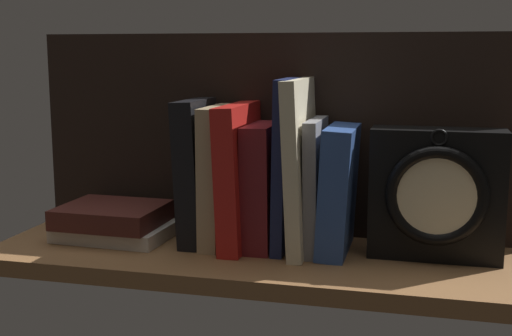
{
  "coord_description": "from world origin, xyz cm",
  "views": [
    {
      "loc": [
        23.72,
        -93.82,
        29.6
      ],
      "look_at": [
        -1.11,
        3.44,
        12.13
      ],
      "focal_mm": 47.32,
      "sensor_mm": 36.0,
      "label": 1
    }
  ],
  "objects_px": {
    "book_navy_bierce": "(286,165)",
    "book_cream_twain": "(301,166)",
    "book_black_skeptic": "(197,172)",
    "framed_clock": "(436,194)",
    "book_gray_chess": "(316,186)",
    "book_blue_modern": "(338,190)",
    "book_red_requiem": "(240,175)",
    "book_stack_side": "(114,222)",
    "book_maroon_dawkins": "(265,186)",
    "book_tan_shortstories": "(218,176)"
  },
  "relations": [
    {
      "from": "book_navy_bierce",
      "to": "framed_clock",
      "type": "bearing_deg",
      "value": 0.26
    },
    {
      "from": "book_red_requiem",
      "to": "book_gray_chess",
      "type": "relative_size",
      "value": 1.1
    },
    {
      "from": "book_black_skeptic",
      "to": "book_navy_bierce",
      "type": "relative_size",
      "value": 0.87
    },
    {
      "from": "book_navy_bierce",
      "to": "book_blue_modern",
      "type": "bearing_deg",
      "value": 0.0
    },
    {
      "from": "book_cream_twain",
      "to": "book_stack_side",
      "type": "height_order",
      "value": "book_cream_twain"
    },
    {
      "from": "book_tan_shortstories",
      "to": "book_stack_side",
      "type": "xyz_separation_m",
      "value": [
        -0.17,
        -0.01,
        -0.08
      ]
    },
    {
      "from": "book_red_requiem",
      "to": "book_cream_twain",
      "type": "height_order",
      "value": "book_cream_twain"
    },
    {
      "from": "book_maroon_dawkins",
      "to": "book_cream_twain",
      "type": "height_order",
      "value": "book_cream_twain"
    },
    {
      "from": "book_red_requiem",
      "to": "book_maroon_dawkins",
      "type": "bearing_deg",
      "value": 0.0
    },
    {
      "from": "book_gray_chess",
      "to": "book_blue_modern",
      "type": "distance_m",
      "value": 0.03
    },
    {
      "from": "book_black_skeptic",
      "to": "framed_clock",
      "type": "bearing_deg",
      "value": 0.16
    },
    {
      "from": "book_tan_shortstories",
      "to": "book_cream_twain",
      "type": "distance_m",
      "value": 0.13
    },
    {
      "from": "book_tan_shortstories",
      "to": "book_red_requiem",
      "type": "height_order",
      "value": "book_red_requiem"
    },
    {
      "from": "book_tan_shortstories",
      "to": "book_red_requiem",
      "type": "bearing_deg",
      "value": 0.0
    },
    {
      "from": "book_navy_bierce",
      "to": "book_gray_chess",
      "type": "relative_size",
      "value": 1.3
    },
    {
      "from": "book_blue_modern",
      "to": "book_stack_side",
      "type": "height_order",
      "value": "book_blue_modern"
    },
    {
      "from": "book_stack_side",
      "to": "book_red_requiem",
      "type": "bearing_deg",
      "value": 3.88
    },
    {
      "from": "book_black_skeptic",
      "to": "book_blue_modern",
      "type": "height_order",
      "value": "book_black_skeptic"
    },
    {
      "from": "book_navy_bierce",
      "to": "book_red_requiem",
      "type": "bearing_deg",
      "value": 180.0
    },
    {
      "from": "book_gray_chess",
      "to": "book_navy_bierce",
      "type": "bearing_deg",
      "value": 180.0
    },
    {
      "from": "book_tan_shortstories",
      "to": "book_gray_chess",
      "type": "height_order",
      "value": "book_tan_shortstories"
    },
    {
      "from": "book_gray_chess",
      "to": "book_blue_modern",
      "type": "bearing_deg",
      "value": 0.0
    },
    {
      "from": "book_black_skeptic",
      "to": "book_stack_side",
      "type": "xyz_separation_m",
      "value": [
        -0.14,
        -0.01,
        -0.08
      ]
    },
    {
      "from": "book_tan_shortstories",
      "to": "book_stack_side",
      "type": "distance_m",
      "value": 0.19
    },
    {
      "from": "book_black_skeptic",
      "to": "book_gray_chess",
      "type": "distance_m",
      "value": 0.19
    },
    {
      "from": "book_blue_modern",
      "to": "book_stack_side",
      "type": "xyz_separation_m",
      "value": [
        -0.36,
        -0.01,
        -0.07
      ]
    },
    {
      "from": "book_stack_side",
      "to": "book_blue_modern",
      "type": "bearing_deg",
      "value": 2.23
    },
    {
      "from": "book_red_requiem",
      "to": "book_navy_bierce",
      "type": "height_order",
      "value": "book_navy_bierce"
    },
    {
      "from": "book_black_skeptic",
      "to": "book_maroon_dawkins",
      "type": "xyz_separation_m",
      "value": [
        0.11,
        0.0,
        -0.02
      ]
    },
    {
      "from": "book_navy_bierce",
      "to": "framed_clock",
      "type": "height_order",
      "value": "book_navy_bierce"
    },
    {
      "from": "book_black_skeptic",
      "to": "book_gray_chess",
      "type": "relative_size",
      "value": 1.13
    },
    {
      "from": "book_red_requiem",
      "to": "book_blue_modern",
      "type": "bearing_deg",
      "value": 0.0
    },
    {
      "from": "book_cream_twain",
      "to": "framed_clock",
      "type": "height_order",
      "value": "book_cream_twain"
    },
    {
      "from": "book_navy_bierce",
      "to": "book_stack_side",
      "type": "relative_size",
      "value": 1.43
    },
    {
      "from": "book_cream_twain",
      "to": "book_stack_side",
      "type": "bearing_deg",
      "value": -177.35
    },
    {
      "from": "book_stack_side",
      "to": "book_navy_bierce",
      "type": "bearing_deg",
      "value": 2.87
    },
    {
      "from": "book_red_requiem",
      "to": "book_blue_modern",
      "type": "height_order",
      "value": "book_red_requiem"
    },
    {
      "from": "book_gray_chess",
      "to": "book_red_requiem",
      "type": "bearing_deg",
      "value": 180.0
    },
    {
      "from": "book_cream_twain",
      "to": "book_red_requiem",
      "type": "bearing_deg",
      "value": 180.0
    },
    {
      "from": "book_red_requiem",
      "to": "book_gray_chess",
      "type": "distance_m",
      "value": 0.12
    },
    {
      "from": "book_black_skeptic",
      "to": "book_tan_shortstories",
      "type": "relative_size",
      "value": 1.04
    },
    {
      "from": "book_tan_shortstories",
      "to": "book_maroon_dawkins",
      "type": "height_order",
      "value": "book_tan_shortstories"
    },
    {
      "from": "book_cream_twain",
      "to": "book_gray_chess",
      "type": "relative_size",
      "value": 1.29
    },
    {
      "from": "book_black_skeptic",
      "to": "book_red_requiem",
      "type": "bearing_deg",
      "value": 0.0
    },
    {
      "from": "book_red_requiem",
      "to": "book_blue_modern",
      "type": "distance_m",
      "value": 0.15
    },
    {
      "from": "book_navy_bierce",
      "to": "book_cream_twain",
      "type": "relative_size",
      "value": 1.0
    },
    {
      "from": "book_black_skeptic",
      "to": "book_stack_side",
      "type": "bearing_deg",
      "value": -174.21
    },
    {
      "from": "book_gray_chess",
      "to": "book_blue_modern",
      "type": "xyz_separation_m",
      "value": [
        0.03,
        0.0,
        -0.0
      ]
    },
    {
      "from": "book_maroon_dawkins",
      "to": "book_blue_modern",
      "type": "height_order",
      "value": "same"
    },
    {
      "from": "book_maroon_dawkins",
      "to": "book_gray_chess",
      "type": "xyz_separation_m",
      "value": [
        0.08,
        0.0,
        0.0
      ]
    }
  ]
}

